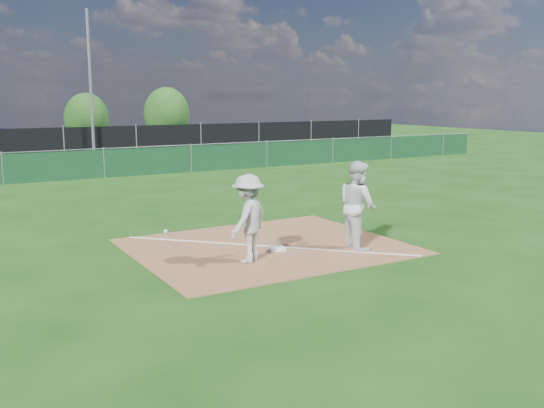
% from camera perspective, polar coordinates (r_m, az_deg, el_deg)
% --- Properties ---
extents(ground, '(90.00, 90.00, 0.00)m').
position_cam_1_polar(ground, '(22.18, -12.13, 0.95)').
color(ground, '#143E0D').
rests_on(ground, ground).
extents(infield_dirt, '(6.00, 5.00, 0.02)m').
position_cam_1_polar(infield_dirt, '(14.06, -0.51, -4.03)').
color(infield_dirt, brown).
rests_on(infield_dirt, ground).
extents(foul_line, '(5.01, 5.01, 0.01)m').
position_cam_1_polar(foul_line, '(14.06, -0.51, -3.97)').
color(foul_line, white).
rests_on(foul_line, infield_dirt).
extents(green_fence, '(44.00, 0.05, 1.20)m').
position_cam_1_polar(green_fence, '(26.86, -15.53, 3.66)').
color(green_fence, '#0E341B').
rests_on(green_fence, ground).
extents(black_fence, '(46.00, 0.04, 1.80)m').
position_cam_1_polar(black_fence, '(34.60, -18.99, 5.35)').
color(black_fence, black).
rests_on(black_fence, ground).
extents(parking_lot, '(46.00, 9.00, 0.01)m').
position_cam_1_polar(parking_lot, '(39.57, -20.37, 4.49)').
color(parking_lot, black).
rests_on(parking_lot, ground).
extents(light_pole, '(0.16, 0.16, 8.00)m').
position_cam_1_polar(light_pole, '(34.55, -16.71, 10.61)').
color(light_pole, slate).
rests_on(light_pole, ground).
extents(first_base, '(0.43, 0.43, 0.08)m').
position_cam_1_polar(first_base, '(13.70, 0.42, -4.20)').
color(first_base, white).
rests_on(first_base, infield_dirt).
extents(play_at_first, '(2.67, 1.23, 1.85)m').
position_cam_1_polar(play_at_first, '(12.59, -2.26, -1.36)').
color(play_at_first, silver).
rests_on(play_at_first, infield_dirt).
extents(runner, '(0.88, 1.07, 2.02)m').
position_cam_1_polar(runner, '(13.89, 8.05, -0.09)').
color(runner, silver).
rests_on(runner, ground).
extents(car_mid, '(5.13, 2.45, 1.62)m').
position_cam_1_polar(car_mid, '(38.12, -23.66, 5.32)').
color(car_mid, black).
rests_on(car_mid, parking_lot).
extents(car_right, '(5.31, 3.11, 1.44)m').
position_cam_1_polar(car_right, '(40.87, -14.48, 5.99)').
color(car_right, black).
rests_on(car_right, parking_lot).
extents(tree_mid, '(3.11, 3.11, 3.69)m').
position_cam_1_polar(tree_mid, '(45.38, -17.06, 7.72)').
color(tree_mid, '#382316').
rests_on(tree_mid, ground).
extents(tree_right, '(3.49, 3.49, 4.14)m').
position_cam_1_polar(tree_right, '(47.50, -9.87, 8.37)').
color(tree_right, '#382316').
rests_on(tree_right, ground).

